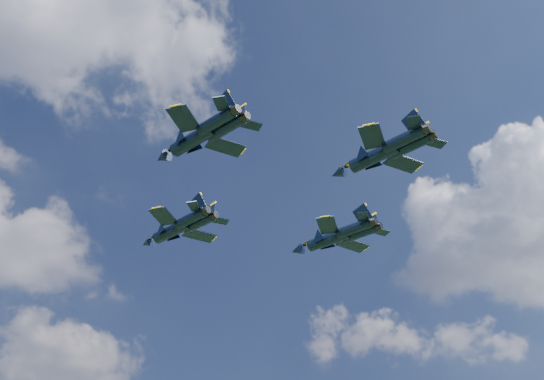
{
  "coord_description": "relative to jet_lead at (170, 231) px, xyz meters",
  "views": [
    {
      "loc": [
        -41.2,
        -80.15,
        3.5
      ],
      "look_at": [
        -3.41,
        -2.52,
        61.97
      ],
      "focal_mm": 45.0,
      "sensor_mm": 36.0,
      "label": 1
    }
  ],
  "objects": [
    {
      "name": "jet_lead",
      "position": [
        0.0,
        0.0,
        0.0
      ],
      "size": [
        12.92,
        17.82,
        4.24
      ],
      "rotation": [
        0.0,
        0.0,
        0.41
      ],
      "color": "black"
    },
    {
      "name": "jet_left",
      "position": [
        -5.61,
        -25.07,
        -0.58
      ],
      "size": [
        12.61,
        17.4,
        4.14
      ],
      "rotation": [
        0.0,
        0.0,
        0.41
      ],
      "color": "black"
    },
    {
      "name": "jet_right",
      "position": [
        24.48,
        -9.26,
        -0.28
      ],
      "size": [
        13.16,
        17.8,
        4.3
      ],
      "rotation": [
        0.0,
        0.0,
        0.49
      ],
      "color": "black"
    },
    {
      "name": "jet_slot",
      "position": [
        18.19,
        -32.88,
        -0.88
      ],
      "size": [
        12.66,
        17.45,
        4.15
      ],
      "rotation": [
        0.0,
        0.0,
        0.41
      ],
      "color": "black"
    }
  ]
}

